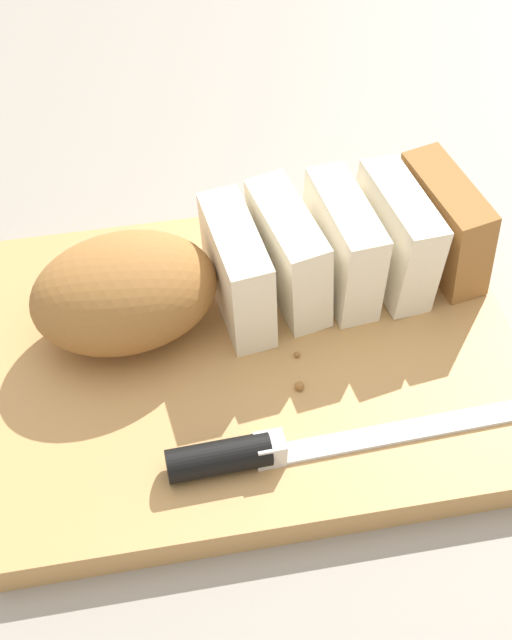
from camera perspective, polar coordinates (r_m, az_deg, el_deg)
ground_plane at (r=0.71m, az=0.00°, el=-2.92°), size 3.00×3.00×0.00m
cutting_board at (r=0.70m, az=0.00°, el=-2.30°), size 0.39×0.31×0.02m
bread_loaf at (r=0.69m, az=-0.81°, el=3.30°), size 0.36×0.14×0.08m
bread_knife at (r=0.62m, az=0.23°, el=-8.16°), size 0.26×0.03×0.02m
crumb_near_knife at (r=0.66m, az=2.70°, el=-4.10°), size 0.01×0.01×0.01m
crumb_near_loaf at (r=0.68m, az=2.55°, el=-2.15°), size 0.00×0.00×0.00m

